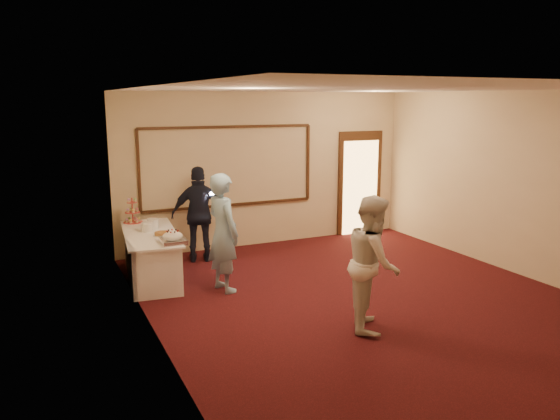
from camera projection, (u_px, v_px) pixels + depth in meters
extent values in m
plane|color=black|center=(362.00, 299.00, 7.96)|extent=(7.00, 7.00, 0.00)
cube|color=beige|center=(267.00, 169.00, 10.78)|extent=(6.00, 0.04, 3.00)
cube|color=beige|center=(151.00, 216.00, 6.43)|extent=(0.04, 7.00, 3.00)
cube|color=beige|center=(521.00, 184.00, 8.89)|extent=(0.04, 7.00, 3.00)
cube|color=white|center=(369.00, 88.00, 7.36)|extent=(6.00, 7.00, 0.04)
cube|color=black|center=(230.00, 205.00, 10.55)|extent=(3.40, 0.04, 0.05)
cube|color=black|center=(228.00, 127.00, 10.25)|extent=(3.40, 0.04, 0.05)
cube|color=black|center=(139.00, 171.00, 9.71)|extent=(0.05, 0.04, 1.50)
cube|color=black|center=(308.00, 162.00, 11.10)|extent=(0.05, 0.04, 1.50)
cube|color=black|center=(360.00, 183.00, 11.70)|extent=(1.05, 0.06, 2.20)
cube|color=#FFBF66|center=(360.00, 188.00, 11.70)|extent=(0.85, 0.02, 2.00)
cube|color=white|center=(151.00, 257.00, 8.78)|extent=(0.92, 2.04, 0.74)
cube|color=white|center=(150.00, 233.00, 8.70)|extent=(1.02, 2.16, 0.03)
cube|color=silver|center=(173.00, 242.00, 8.07)|extent=(0.36, 0.45, 0.04)
ellipsoid|color=white|center=(173.00, 236.00, 8.05)|extent=(0.29, 0.29, 0.13)
cube|color=silver|center=(177.00, 237.00, 8.23)|extent=(0.16, 0.30, 0.01)
cylinder|color=#CB423F|center=(132.00, 210.00, 9.37)|extent=(0.02, 0.02, 0.43)
cylinder|color=#CB423F|center=(133.00, 222.00, 9.41)|extent=(0.33, 0.33, 0.01)
cylinder|color=#CB423F|center=(133.00, 212.00, 9.38)|extent=(0.25, 0.25, 0.01)
cylinder|color=#CB423F|center=(132.00, 202.00, 9.34)|extent=(0.17, 0.17, 0.01)
cylinder|color=white|center=(148.00, 227.00, 8.76)|extent=(0.18, 0.18, 0.15)
cylinder|color=white|center=(147.00, 222.00, 8.74)|extent=(0.19, 0.19, 0.01)
cylinder|color=white|center=(153.00, 224.00, 8.96)|extent=(0.18, 0.18, 0.15)
cylinder|color=white|center=(153.00, 219.00, 8.94)|extent=(0.19, 0.19, 0.01)
cylinder|color=white|center=(163.00, 235.00, 8.50)|extent=(0.28, 0.28, 0.01)
cylinder|color=brown|center=(162.00, 234.00, 8.49)|extent=(0.24, 0.24, 0.05)
imported|color=#86AFCF|center=(223.00, 233.00, 8.16)|extent=(0.56, 0.73, 1.80)
imported|color=silver|center=(373.00, 263.00, 6.82)|extent=(0.97, 1.04, 1.70)
imported|color=black|center=(200.00, 214.00, 9.67)|extent=(1.08, 0.67, 1.71)
cube|color=white|center=(212.00, 193.00, 9.54)|extent=(0.08, 0.06, 0.05)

